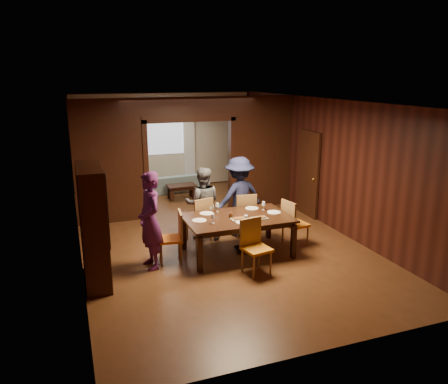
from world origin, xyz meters
name	(u,v)px	position (x,y,z in m)	size (l,w,h in m)	color
floor	(211,234)	(0.00, 0.00, 0.00)	(9.00, 9.00, 0.00)	#4E2E16
ceiling	(210,100)	(0.00, 0.00, 2.90)	(5.50, 9.00, 0.02)	silver
room_walls	(187,153)	(0.00, 1.89, 1.51)	(5.52, 9.01, 2.90)	black
person_purple	(150,221)	(-1.55, -1.24, 0.89)	(0.65, 0.43, 1.78)	#551D56
person_grey	(203,204)	(-0.24, -0.19, 0.78)	(0.76, 0.59, 1.56)	#53555A
person_navy	(239,197)	(0.57, -0.26, 0.87)	(1.12, 0.65, 1.74)	#161A37
sofa	(174,183)	(0.12, 3.85, 0.26)	(1.80, 0.70, 0.52)	#7C9CA2
serving_bowl	(241,213)	(0.28, -1.09, 0.80)	(0.29, 0.29, 0.07)	black
dining_table	(237,235)	(0.15, -1.21, 0.38)	(2.03, 1.26, 0.76)	black
coffee_table	(182,192)	(0.12, 3.00, 0.20)	(0.80, 0.50, 0.40)	black
chair_left	(170,237)	(-1.17, -1.13, 0.48)	(0.44, 0.44, 0.97)	orange
chair_right	(296,223)	(1.44, -1.20, 0.48)	(0.44, 0.44, 0.97)	orange
chair_far_l	(199,219)	(-0.36, -0.29, 0.48)	(0.44, 0.44, 0.97)	orange
chair_far_r	(244,214)	(0.67, -0.30, 0.48)	(0.44, 0.44, 0.97)	red
chair_near	(257,247)	(0.15, -2.13, 0.48)	(0.44, 0.44, 0.97)	#C97512
hutch	(93,226)	(-2.53, -1.50, 1.00)	(0.40, 1.20, 2.00)	black
door_right	(308,174)	(2.70, 0.50, 1.05)	(0.06, 0.90, 2.10)	black
window_far	(165,133)	(0.00, 4.44, 1.70)	(1.20, 0.03, 1.30)	silver
curtain_left	(141,149)	(-0.75, 4.40, 1.25)	(0.35, 0.06, 2.40)	white
curtain_right	(189,146)	(0.75, 4.40, 1.25)	(0.35, 0.06, 2.40)	white
plate_left	(199,220)	(-0.61, -1.18, 0.77)	(0.27, 0.27, 0.01)	white
plate_far_l	(206,213)	(-0.35, -0.81, 0.77)	(0.27, 0.27, 0.01)	white
plate_far_r	(252,208)	(0.63, -0.80, 0.77)	(0.27, 0.27, 0.01)	silver
plate_right	(274,212)	(0.94, -1.20, 0.77)	(0.27, 0.27, 0.01)	white
plate_near	(243,222)	(0.13, -1.55, 0.77)	(0.27, 0.27, 0.01)	white
platter_a	(239,219)	(0.12, -1.37, 0.78)	(0.30, 0.20, 0.04)	gray
platter_b	(260,218)	(0.51, -1.45, 0.78)	(0.30, 0.20, 0.04)	gray
wineglass_left	(213,219)	(-0.42, -1.41, 0.85)	(0.08, 0.08, 0.18)	silver
wineglass_far	(217,207)	(-0.11, -0.76, 0.85)	(0.08, 0.08, 0.18)	silver
wineglass_right	(264,206)	(0.81, -0.98, 0.85)	(0.08, 0.08, 0.18)	silver
tumbler	(246,219)	(0.18, -1.57, 0.83)	(0.07, 0.07, 0.14)	white
condiment_jar	(231,215)	(0.01, -1.23, 0.82)	(0.08, 0.08, 0.11)	#4A2611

